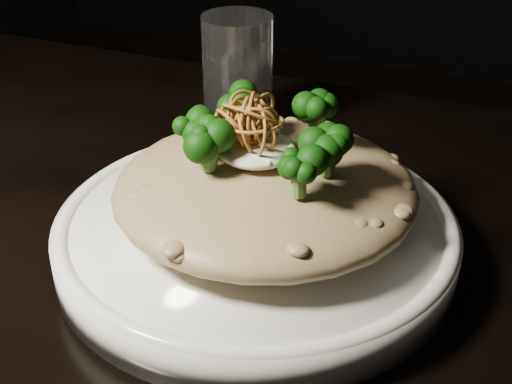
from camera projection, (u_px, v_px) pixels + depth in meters
table at (230, 362)px, 0.57m from camera, size 1.10×0.80×0.75m
plate at (256, 236)px, 0.55m from camera, size 0.31×0.31×0.03m
risotto at (265, 188)px, 0.53m from camera, size 0.23×0.23×0.05m
broccoli at (266, 126)px, 0.50m from camera, size 0.15×0.15×0.05m
cheese at (256, 149)px, 0.51m from camera, size 0.06×0.06×0.02m
shallots at (253, 114)px, 0.50m from camera, size 0.06×0.06×0.04m
drinking_glass at (238, 77)px, 0.71m from camera, size 0.07×0.07×0.12m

